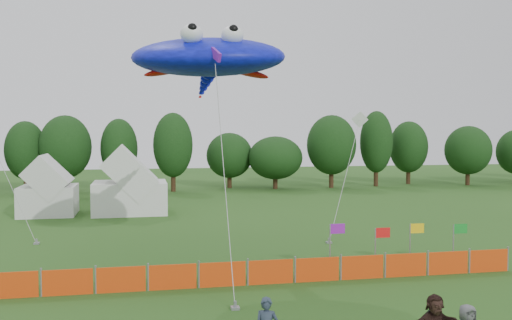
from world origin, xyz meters
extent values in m
cylinder|color=#382314|center=(-15.73, 46.21, 1.19)|extent=(0.50, 0.50, 2.38)
ellipsoid|color=black|center=(-15.73, 46.21, 4.30)|extent=(4.09, 4.09, 5.35)
cylinder|color=#382314|center=(-11.75, 45.39, 1.29)|extent=(0.50, 0.50, 2.57)
ellipsoid|color=black|center=(-11.75, 45.39, 4.64)|extent=(5.20, 5.20, 5.79)
cylinder|color=#382314|center=(-6.44, 45.32, 1.23)|extent=(0.50, 0.50, 2.46)
ellipsoid|color=black|center=(-6.44, 45.32, 4.45)|extent=(3.78, 3.78, 5.55)
cylinder|color=#382314|center=(-0.99, 43.92, 1.33)|extent=(0.50, 0.50, 2.66)
ellipsoid|color=black|center=(-0.99, 43.92, 4.81)|extent=(4.05, 4.05, 5.99)
cylinder|color=#382314|center=(5.28, 46.53, 0.99)|extent=(0.50, 0.50, 1.98)
ellipsoid|color=black|center=(5.28, 46.53, 3.58)|extent=(5.06, 5.06, 4.46)
cylinder|color=#382314|center=(9.99, 44.56, 0.93)|extent=(0.50, 0.50, 1.86)
ellipsoid|color=black|center=(9.99, 44.56, 3.35)|extent=(5.86, 5.86, 4.18)
cylinder|color=#382314|center=(16.28, 44.38, 1.31)|extent=(0.50, 0.50, 2.62)
ellipsoid|color=black|center=(16.28, 44.38, 4.73)|extent=(5.41, 5.41, 5.89)
cylinder|color=#382314|center=(21.78, 44.99, 1.39)|extent=(0.50, 0.50, 2.78)
ellipsoid|color=black|center=(21.78, 44.99, 5.02)|extent=(3.67, 3.67, 6.26)
cylinder|color=#382314|center=(26.67, 46.88, 1.21)|extent=(0.50, 0.50, 2.42)
ellipsoid|color=black|center=(26.67, 46.88, 4.36)|extent=(4.46, 4.46, 5.44)
cylinder|color=#382314|center=(32.69, 44.13, 1.12)|extent=(0.50, 0.50, 2.24)
ellipsoid|color=black|center=(32.69, 44.13, 4.04)|extent=(5.26, 5.26, 5.03)
cube|color=silver|center=(-11.05, 29.39, 1.10)|extent=(3.99, 3.99, 2.19)
cube|color=silver|center=(-5.10, 29.10, 1.20)|extent=(5.46, 4.37, 2.40)
cube|color=#DA3D0C|center=(-9.10, 7.43, 0.50)|extent=(1.90, 0.06, 1.00)
cube|color=#DA3D0C|center=(-7.10, 7.43, 0.50)|extent=(1.90, 0.06, 1.00)
cube|color=#DA3D0C|center=(-5.10, 7.43, 0.50)|extent=(1.90, 0.06, 1.00)
cube|color=#DA3D0C|center=(-3.10, 7.43, 0.50)|extent=(1.90, 0.06, 1.00)
cube|color=#DA3D0C|center=(-1.10, 7.43, 0.50)|extent=(1.90, 0.06, 1.00)
cube|color=#DA3D0C|center=(0.90, 7.43, 0.50)|extent=(1.90, 0.06, 1.00)
cube|color=#DA3D0C|center=(2.90, 7.43, 0.50)|extent=(1.90, 0.06, 1.00)
cube|color=#DA3D0C|center=(4.90, 7.43, 0.50)|extent=(1.90, 0.06, 1.00)
cube|color=#DA3D0C|center=(6.90, 7.43, 0.50)|extent=(1.90, 0.06, 1.00)
cube|color=#DA3D0C|center=(8.90, 7.43, 0.50)|extent=(1.90, 0.06, 1.00)
cube|color=#DA3D0C|center=(10.90, 7.43, 0.50)|extent=(1.90, 0.06, 1.00)
cylinder|color=gray|center=(4.00, 9.00, 1.07)|extent=(0.06, 0.06, 2.13)
cube|color=purple|center=(4.35, 9.00, 1.91)|extent=(0.70, 0.02, 0.45)
cylinder|color=gray|center=(6.00, 8.60, 0.97)|extent=(0.06, 0.06, 1.95)
cube|color=red|center=(6.35, 8.60, 1.72)|extent=(0.70, 0.02, 0.45)
cylinder|color=gray|center=(8.00, 9.24, 0.99)|extent=(0.06, 0.06, 1.97)
cube|color=yellow|center=(8.35, 9.24, 1.75)|extent=(0.70, 0.02, 0.45)
cylinder|color=gray|center=(10.00, 8.85, 0.97)|extent=(0.06, 0.06, 1.95)
cube|color=#148C26|center=(10.35, 8.85, 1.72)|extent=(0.70, 0.02, 0.45)
ellipsoid|color=#1019E8|center=(-1.31, 10.20, 9.57)|extent=(7.91, 6.74, 2.39)
sphere|color=white|center=(-2.17, 8.72, 10.31)|extent=(0.96, 0.96, 0.96)
sphere|color=white|center=(-0.46, 8.72, 10.31)|extent=(0.96, 0.96, 0.96)
ellipsoid|color=red|center=(-3.13, 10.43, 8.94)|extent=(2.00, 0.88, 0.31)
ellipsoid|color=red|center=(0.51, 10.43, 8.94)|extent=(2.00, 0.88, 0.31)
cube|color=purple|center=(-1.31, 7.59, 9.34)|extent=(0.37, 0.96, 0.70)
cylinder|color=#A5A5A5|center=(-1.19, 6.19, 4.63)|extent=(0.27, 3.55, 9.28)
cube|color=gray|center=(-1.07, 4.43, 0.05)|extent=(0.30, 0.30, 0.10)
cube|color=white|center=(11.72, 24.86, 7.12)|extent=(1.25, 0.35, 1.25)
cylinder|color=#A5A5A5|center=(8.86, 19.93, 3.56)|extent=(5.75, 9.89, 7.15)
cube|color=gray|center=(6.00, 15.00, 0.05)|extent=(0.30, 0.30, 0.10)
cube|color=gray|center=(-10.00, 18.00, 0.05)|extent=(0.30, 0.30, 0.10)
camera|label=1|loc=(-4.31, -15.14, 6.33)|focal=40.00mm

